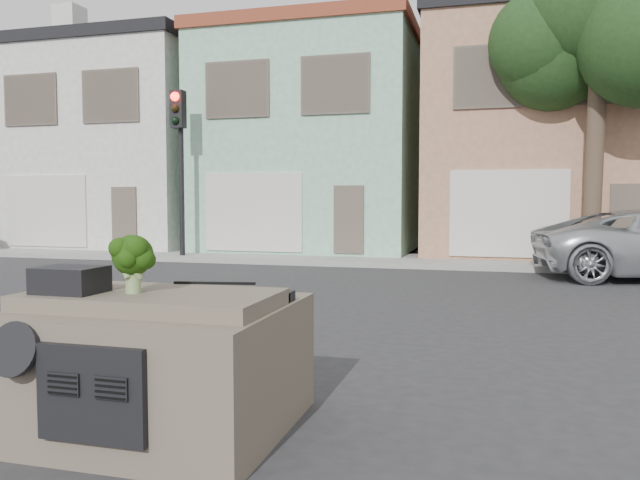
% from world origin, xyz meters
% --- Properties ---
extents(ground_plane, '(120.00, 120.00, 0.00)m').
position_xyz_m(ground_plane, '(0.00, 0.00, 0.00)').
color(ground_plane, '#303033').
rests_on(ground_plane, ground).
extents(sidewalk, '(40.00, 3.00, 0.15)m').
position_xyz_m(sidewalk, '(0.00, 10.50, 0.07)').
color(sidewalk, gray).
rests_on(sidewalk, ground).
extents(townhouse_white, '(7.20, 8.20, 7.55)m').
position_xyz_m(townhouse_white, '(-11.00, 14.50, 3.77)').
color(townhouse_white, silver).
rests_on(townhouse_white, ground).
extents(townhouse_mint, '(7.20, 8.20, 7.55)m').
position_xyz_m(townhouse_mint, '(-3.50, 14.50, 3.77)').
color(townhouse_mint, '#94C9A8').
rests_on(townhouse_mint, ground).
extents(townhouse_tan, '(7.20, 8.20, 7.55)m').
position_xyz_m(townhouse_tan, '(4.00, 14.50, 3.77)').
color(townhouse_tan, tan).
rests_on(townhouse_tan, ground).
extents(traffic_signal, '(0.40, 0.40, 5.10)m').
position_xyz_m(traffic_signal, '(-6.50, 9.50, 2.55)').
color(traffic_signal, black).
rests_on(traffic_signal, ground).
extents(tree_near, '(4.40, 4.00, 8.50)m').
position_xyz_m(tree_near, '(5.00, 9.80, 4.25)').
color(tree_near, '#1D3A17').
rests_on(tree_near, ground).
extents(car_dashboard, '(2.00, 1.80, 1.12)m').
position_xyz_m(car_dashboard, '(0.00, -3.00, 0.56)').
color(car_dashboard, '#65594A').
rests_on(car_dashboard, ground).
extents(instrument_hump, '(0.48, 0.38, 0.20)m').
position_xyz_m(instrument_hump, '(-0.58, -3.35, 1.22)').
color(instrument_hump, black).
rests_on(instrument_hump, car_dashboard).
extents(wiper_arm, '(0.69, 0.15, 0.02)m').
position_xyz_m(wiper_arm, '(0.28, -2.62, 1.13)').
color(wiper_arm, black).
rests_on(wiper_arm, car_dashboard).
extents(broccoli, '(0.51, 0.51, 0.46)m').
position_xyz_m(broccoli, '(-0.10, -3.24, 1.35)').
color(broccoli, black).
rests_on(broccoli, car_dashboard).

